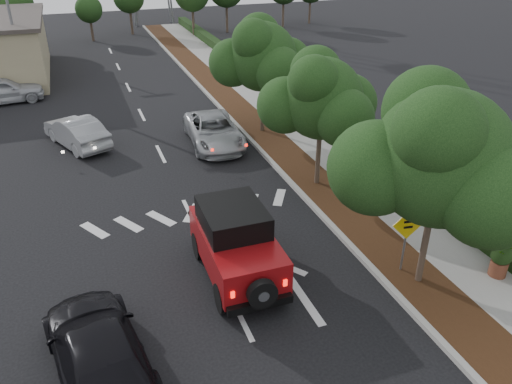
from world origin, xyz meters
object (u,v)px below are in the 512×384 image
silver_suv_ahead (214,131)px  speed_hump_sign (407,232)px  red_jeep (234,241)px  black_suv_oncoming (98,351)px

silver_suv_ahead → speed_hump_sign: speed_hump_sign is taller
red_jeep → speed_hump_sign: speed_hump_sign is taller
speed_hump_sign → silver_suv_ahead: bearing=109.9°
red_jeep → speed_hump_sign: size_ratio=2.06×
speed_hump_sign → red_jeep: bearing=167.2°
red_jeep → speed_hump_sign: 5.24m
silver_suv_ahead → speed_hump_sign: (2.63, -12.17, 0.80)m
red_jeep → speed_hump_sign: (4.89, -1.83, 0.35)m
silver_suv_ahead → speed_hump_sign: size_ratio=2.35×
silver_suv_ahead → black_suv_oncoming: black_suv_oncoming is taller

